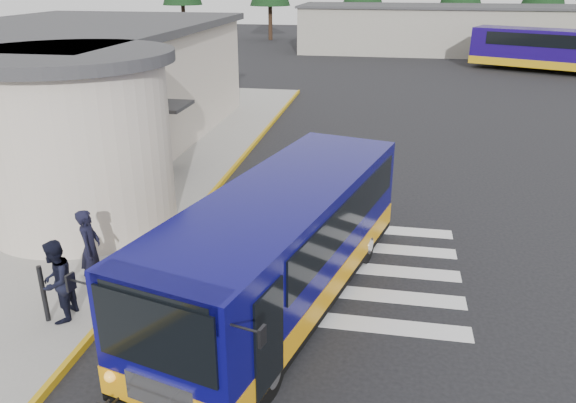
% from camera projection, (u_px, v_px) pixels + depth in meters
% --- Properties ---
extents(ground, '(140.00, 140.00, 0.00)m').
position_uv_depth(ground, '(322.00, 250.00, 14.88)').
color(ground, black).
rests_on(ground, ground).
extents(sidewalk, '(10.00, 34.00, 0.15)m').
position_uv_depth(sidewalk, '(85.00, 177.00, 19.99)').
color(sidewalk, gray).
rests_on(sidewalk, ground).
extents(curb_strip, '(0.12, 34.00, 0.16)m').
position_uv_depth(curb_strip, '(219.00, 186.00, 19.17)').
color(curb_strip, '#C49612').
rests_on(curb_strip, ground).
extents(station_building, '(12.70, 18.70, 4.80)m').
position_uv_depth(station_building, '(71.00, 90.00, 22.01)').
color(station_building, beige).
rests_on(station_building, ground).
extents(crosswalk, '(8.00, 5.35, 0.01)m').
position_uv_depth(crosswalk, '(298.00, 263.00, 14.23)').
color(crosswalk, silver).
rests_on(crosswalk, ground).
extents(depot_building, '(26.40, 8.40, 4.20)m').
position_uv_depth(depot_building, '(444.00, 29.00, 51.37)').
color(depot_building, gray).
rests_on(depot_building, ground).
extents(transit_bus, '(5.06, 9.77, 2.68)m').
position_uv_depth(transit_bus, '(282.00, 250.00, 12.11)').
color(transit_bus, '#090754').
rests_on(transit_bus, ground).
extents(pedestrian_a, '(0.59, 0.77, 1.88)m').
position_uv_depth(pedestrian_a, '(90.00, 249.00, 12.58)').
color(pedestrian_a, black).
rests_on(pedestrian_a, sidewalk).
extents(pedestrian_b, '(0.76, 0.93, 1.77)m').
position_uv_depth(pedestrian_b, '(56.00, 281.00, 11.34)').
color(pedestrian_b, black).
rests_on(pedestrian_b, sidewalk).
extents(bollard, '(0.10, 0.10, 1.26)m').
position_uv_depth(bollard, '(44.00, 294.00, 11.39)').
color(bollard, black).
rests_on(bollard, sidewalk).
extents(far_bus_a, '(10.54, 6.76, 2.65)m').
position_uv_depth(far_bus_a, '(545.00, 48.00, 41.37)').
color(far_bus_a, '#170755').
rests_on(far_bus_a, ground).
extents(far_bus_b, '(8.50, 2.99, 2.15)m').
position_uv_depth(far_bus_b, '(553.00, 50.00, 42.88)').
color(far_bus_b, '#225516').
rests_on(far_bus_b, ground).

